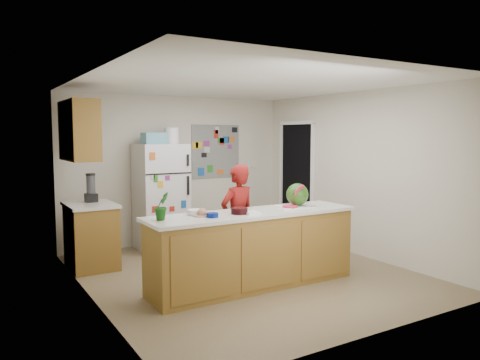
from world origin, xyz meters
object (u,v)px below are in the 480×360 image
refrigerator (161,197)px  watermelon (297,194)px  cherry_bowl (239,211)px  person (238,220)px

refrigerator → watermelon: (0.97, -2.31, 0.23)m
refrigerator → cherry_bowl: bearing=-89.4°
watermelon → cherry_bowl: watermelon is taller
person → refrigerator: bearing=-88.6°
person → watermelon: 0.85m
watermelon → cherry_bowl: (-0.94, -0.11, -0.12)m
person → watermelon: bearing=132.5°
refrigerator → cherry_bowl: size_ratio=8.69×
watermelon → person: bearing=142.0°
refrigerator → watermelon: 2.51m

